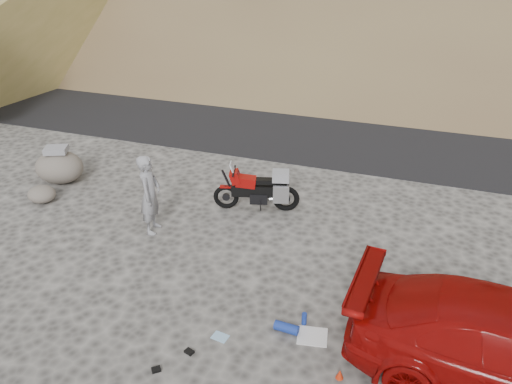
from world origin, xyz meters
TOP-DOWN VIEW (x-y plane):
  - ground at (0.00, 0.00)m, footprint 140.00×140.00m
  - road at (0.00, 9.00)m, footprint 120.00×7.00m
  - motorcycle at (0.05, 2.76)m, footprint 2.02×0.91m
  - man at (-1.91, 1.09)m, footprint 0.55×0.73m
  - boulder at (-5.45, 2.45)m, footprint 1.47×1.32m
  - small_rock at (-5.16, 1.37)m, footprint 0.84×0.79m
  - gear_white_cloth at (2.23, -0.99)m, footprint 0.56×0.51m
  - gear_blue_mat at (1.78, -1.02)m, footprint 0.42×0.19m
  - gear_bottle at (2.02, -0.75)m, footprint 0.09×0.09m
  - gear_funnel at (2.81, -1.70)m, footprint 0.16×0.16m
  - gear_glove_a at (0.45, -1.98)m, footprint 0.17×0.14m
  - gear_glove_b at (0.13, -2.48)m, footprint 0.17×0.17m
  - gear_blue_cloth at (0.78, -1.50)m, footprint 0.30×0.24m

SIDE VIEW (x-z plane):
  - ground at x=0.00m, z-range 0.00..0.00m
  - road at x=0.00m, z-range -0.03..0.03m
  - man at x=-1.91m, z-range -0.91..0.91m
  - gear_blue_cloth at x=0.78m, z-range 0.00..0.01m
  - gear_white_cloth at x=2.23m, z-range 0.00..0.02m
  - gear_glove_a at x=0.45m, z-range 0.00..0.04m
  - gear_glove_b at x=0.13m, z-range 0.00..0.05m
  - gear_funnel at x=2.81m, z-range 0.00..0.16m
  - gear_blue_mat at x=1.78m, z-range 0.00..0.17m
  - gear_bottle at x=2.02m, z-range 0.00..0.23m
  - small_rock at x=-5.16m, z-range 0.00..0.41m
  - boulder at x=-5.45m, z-range -0.07..0.95m
  - motorcycle at x=0.05m, z-range -0.09..1.14m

